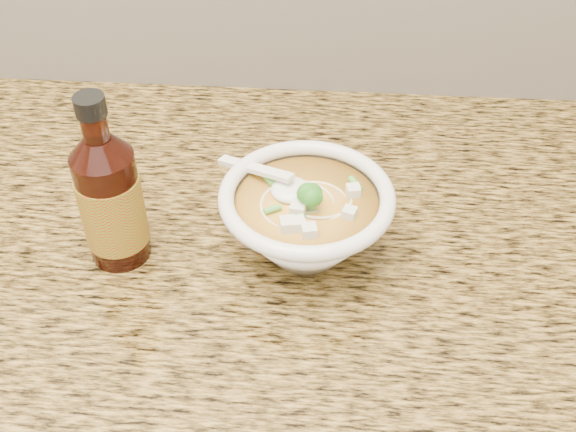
{
  "coord_description": "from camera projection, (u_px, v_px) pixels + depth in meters",
  "views": [
    {
      "loc": [
        0.32,
        1.07,
        1.48
      ],
      "look_at": [
        0.27,
        1.65,
        0.95
      ],
      "focal_mm": 45.0,
      "sensor_mm": 36.0,
      "label": 1
    }
  ],
  "objects": [
    {
      "name": "counter_slab",
      "position": [
        61.0,
        233.0,
        0.86
      ],
      "size": [
        4.0,
        0.68,
        0.04
      ],
      "primitive_type": "cube",
      "color": "olive",
      "rests_on": "cabinet"
    },
    {
      "name": "soup_bowl",
      "position": [
        306.0,
        220.0,
        0.79
      ],
      "size": [
        0.2,
        0.19,
        0.11
      ],
      "rotation": [
        0.0,
        0.0,
        -0.42
      ],
      "color": "white",
      "rests_on": "counter_slab"
    },
    {
      "name": "hot_sauce_bottle",
      "position": [
        111.0,
        200.0,
        0.76
      ],
      "size": [
        0.09,
        0.09,
        0.21
      ],
      "rotation": [
        0.0,
        0.0,
        0.41
      ],
      "color": "#390F07",
      "rests_on": "counter_slab"
    }
  ]
}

